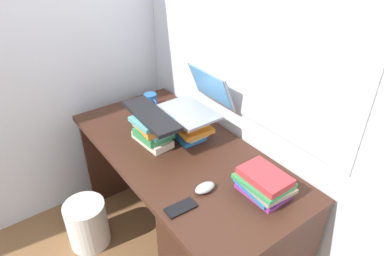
# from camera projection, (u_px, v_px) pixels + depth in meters

# --- Properties ---
(ground_plane) EXTENTS (6.00, 6.00, 0.00)m
(ground_plane) POSITION_uv_depth(u_px,v_px,m) (183.00, 244.00, 2.25)
(ground_plane) COLOR brown
(wall_back) EXTENTS (6.00, 0.06, 2.60)m
(wall_back) POSITION_uv_depth(u_px,v_px,m) (242.00, 38.00, 1.74)
(wall_back) COLOR silver
(wall_back) RESTS_ON ground
(wall_left) EXTENTS (0.05, 6.00, 2.60)m
(wall_left) POSITION_uv_depth(u_px,v_px,m) (101.00, 14.00, 2.14)
(wall_left) COLOR silver
(wall_left) RESTS_ON ground
(desk) EXTENTS (1.43, 0.68, 0.75)m
(desk) POSITION_uv_depth(u_px,v_px,m) (218.00, 240.00, 1.76)
(desk) COLOR #381E14
(desk) RESTS_ON ground
(book_stack_tall) EXTENTS (0.25, 0.20, 0.15)m
(book_stack_tall) POSITION_uv_depth(u_px,v_px,m) (189.00, 125.00, 1.93)
(book_stack_tall) COLOR #2672B2
(book_stack_tall) RESTS_ON desk
(book_stack_keyboard_riser) EXTENTS (0.25, 0.20, 0.17)m
(book_stack_keyboard_riser) POSITION_uv_depth(u_px,v_px,m) (152.00, 130.00, 1.86)
(book_stack_keyboard_riser) COLOR beige
(book_stack_keyboard_riser) RESTS_ON desk
(book_stack_side) EXTENTS (0.25, 0.20, 0.11)m
(book_stack_side) POSITION_uv_depth(u_px,v_px,m) (264.00, 183.00, 1.54)
(book_stack_side) COLOR #8C338C
(book_stack_side) RESTS_ON desk
(laptop) EXTENTS (0.33, 0.32, 0.22)m
(laptop) POSITION_uv_depth(u_px,v_px,m) (198.00, 101.00, 1.89)
(laptop) COLOR gray
(laptop) RESTS_ON book_stack_tall
(keyboard) EXTENTS (0.43, 0.16, 0.02)m
(keyboard) POSITION_uv_depth(u_px,v_px,m) (151.00, 115.00, 1.81)
(keyboard) COLOR black
(keyboard) RESTS_ON book_stack_keyboard_riser
(computer_mouse) EXTENTS (0.06, 0.10, 0.04)m
(computer_mouse) POSITION_uv_depth(u_px,v_px,m) (205.00, 188.00, 1.57)
(computer_mouse) COLOR #A5A8AD
(computer_mouse) RESTS_ON desk
(mug) EXTENTS (0.12, 0.08, 0.10)m
(mug) POSITION_uv_depth(u_px,v_px,m) (151.00, 101.00, 2.23)
(mug) COLOR #265999
(mug) RESTS_ON desk
(cell_phone) EXTENTS (0.07, 0.14, 0.01)m
(cell_phone) POSITION_uv_depth(u_px,v_px,m) (181.00, 208.00, 1.48)
(cell_phone) COLOR black
(cell_phone) RESTS_ON desk
(wastebasket) EXTENTS (0.26, 0.26, 0.32)m
(wastebasket) POSITION_uv_depth(u_px,v_px,m) (87.00, 224.00, 2.18)
(wastebasket) COLOR silver
(wastebasket) RESTS_ON ground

